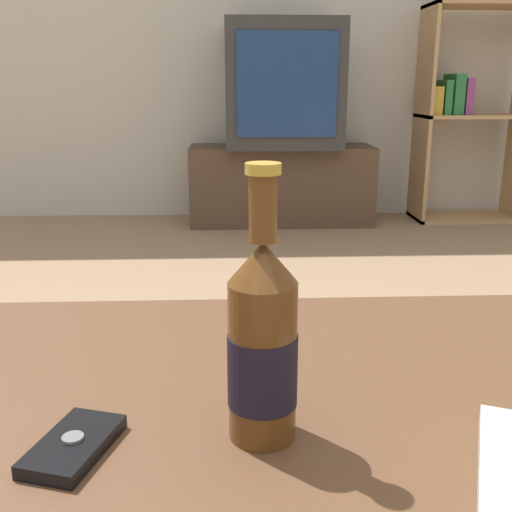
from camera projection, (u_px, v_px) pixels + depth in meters
The scene contains 7 objects.
coffee_table at pixel (232, 459), 0.67m from camera, with size 1.02×0.68×0.42m.
tv_stand at pixel (281, 185), 3.38m from camera, with size 1.01×0.36×0.43m.
television at pixel (282, 85), 3.22m from camera, with size 0.61×0.56×0.65m.
bookshelf at pixel (467, 112), 3.35m from camera, with size 0.59×0.30×1.18m.
beer_bottle at pixel (261, 344), 0.57m from camera, with size 0.07×0.07×0.27m.
cell_phone at pixel (72, 445), 0.57m from camera, with size 0.09×0.12×0.02m.
remote_control at pixel (501, 470), 0.53m from camera, with size 0.11×0.19×0.02m.
Camera 1 is at (0.00, -0.58, 0.76)m, focal length 42.00 mm.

